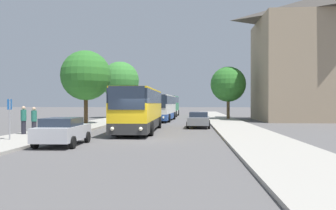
{
  "coord_description": "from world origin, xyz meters",
  "views": [
    {
      "loc": [
        3.07,
        -19.87,
        2.25
      ],
      "look_at": [
        0.55,
        15.2,
        2.02
      ],
      "focal_mm": 35.0,
      "sensor_mm": 36.0,
      "label": 1
    }
  ],
  "objects_px": {
    "bus_middle": "(162,107)",
    "bus_stop_sign": "(10,114)",
    "pedestrian_waiting_near": "(34,120)",
    "parked_car_left_curb": "(63,131)",
    "parked_car_right_near": "(199,119)",
    "tree_left_near": "(86,76)",
    "tree_right_near": "(228,84)",
    "tree_left_far": "(120,81)",
    "bus_front": "(140,109)",
    "bus_rear": "(170,106)",
    "pedestrian_waiting_far": "(24,120)"
  },
  "relations": [
    {
      "from": "bus_rear",
      "to": "tree_left_near",
      "type": "xyz_separation_m",
      "value": [
        -7.1,
        -22.22,
        3.23
      ]
    },
    {
      "from": "bus_front",
      "to": "parked_car_left_curb",
      "type": "distance_m",
      "value": 9.09
    },
    {
      "from": "bus_stop_sign",
      "to": "pedestrian_waiting_near",
      "type": "distance_m",
      "value": 3.14
    },
    {
      "from": "bus_rear",
      "to": "bus_stop_sign",
      "type": "height_order",
      "value": "bus_rear"
    },
    {
      "from": "bus_stop_sign",
      "to": "bus_front",
      "type": "bearing_deg",
      "value": 49.87
    },
    {
      "from": "parked_car_right_near",
      "to": "tree_right_near",
      "type": "distance_m",
      "value": 14.64
    },
    {
      "from": "bus_middle",
      "to": "bus_front",
      "type": "bearing_deg",
      "value": -89.24
    },
    {
      "from": "pedestrian_waiting_near",
      "to": "bus_stop_sign",
      "type": "bearing_deg",
      "value": -120.06
    },
    {
      "from": "parked_car_left_curb",
      "to": "tree_left_far",
      "type": "relative_size",
      "value": 0.49
    },
    {
      "from": "bus_front",
      "to": "bus_stop_sign",
      "type": "height_order",
      "value": "bus_front"
    },
    {
      "from": "bus_stop_sign",
      "to": "tree_right_near",
      "type": "xyz_separation_m",
      "value": [
        15.14,
        25.42,
        3.06
      ]
    },
    {
      "from": "parked_car_left_curb",
      "to": "bus_rear",
      "type": "bearing_deg",
      "value": 83.71
    },
    {
      "from": "bus_stop_sign",
      "to": "tree_left_near",
      "type": "distance_m",
      "value": 14.99
    },
    {
      "from": "bus_stop_sign",
      "to": "bus_middle",
      "type": "bearing_deg",
      "value": 73.74
    },
    {
      "from": "parked_car_right_near",
      "to": "tree_left_near",
      "type": "distance_m",
      "value": 12.44
    },
    {
      "from": "parked_car_right_near",
      "to": "pedestrian_waiting_far",
      "type": "relative_size",
      "value": 2.55
    },
    {
      "from": "bus_rear",
      "to": "pedestrian_waiting_near",
      "type": "xyz_separation_m",
      "value": [
        -6.83,
        -33.73,
        -0.72
      ]
    },
    {
      "from": "parked_car_left_curb",
      "to": "pedestrian_waiting_near",
      "type": "relative_size",
      "value": 2.22
    },
    {
      "from": "bus_stop_sign",
      "to": "parked_car_left_curb",
      "type": "bearing_deg",
      "value": -17.87
    },
    {
      "from": "pedestrian_waiting_near",
      "to": "tree_left_far",
      "type": "height_order",
      "value": "tree_left_far"
    },
    {
      "from": "bus_rear",
      "to": "tree_left_far",
      "type": "xyz_separation_m",
      "value": [
        -6.93,
        -6.98,
        3.75
      ]
    },
    {
      "from": "parked_car_left_curb",
      "to": "tree_right_near",
      "type": "height_order",
      "value": "tree_right_near"
    },
    {
      "from": "parked_car_left_curb",
      "to": "pedestrian_waiting_far",
      "type": "height_order",
      "value": "pedestrian_waiting_far"
    },
    {
      "from": "bus_front",
      "to": "tree_left_near",
      "type": "bearing_deg",
      "value": 132.11
    },
    {
      "from": "bus_front",
      "to": "bus_middle",
      "type": "distance_m",
      "value": 15.43
    },
    {
      "from": "bus_front",
      "to": "tree_left_far",
      "type": "height_order",
      "value": "tree_left_far"
    },
    {
      "from": "bus_stop_sign",
      "to": "tree_left_far",
      "type": "bearing_deg",
      "value": 90.39
    },
    {
      "from": "parked_car_left_curb",
      "to": "tree_right_near",
      "type": "distance_m",
      "value": 29.24
    },
    {
      "from": "bus_middle",
      "to": "tree_left_near",
      "type": "bearing_deg",
      "value": -128.17
    },
    {
      "from": "parked_car_left_curb",
      "to": "pedestrian_waiting_far",
      "type": "bearing_deg",
      "value": 133.79
    },
    {
      "from": "parked_car_right_near",
      "to": "pedestrian_waiting_near",
      "type": "height_order",
      "value": "pedestrian_waiting_near"
    },
    {
      "from": "bus_stop_sign",
      "to": "tree_left_far",
      "type": "height_order",
      "value": "tree_left_far"
    },
    {
      "from": "bus_front",
      "to": "bus_stop_sign",
      "type": "distance_m",
      "value": 9.76
    },
    {
      "from": "pedestrian_waiting_far",
      "to": "pedestrian_waiting_near",
      "type": "bearing_deg",
      "value": 138.64
    },
    {
      "from": "bus_middle",
      "to": "parked_car_right_near",
      "type": "xyz_separation_m",
      "value": [
        4.33,
        -10.96,
        -0.96
      ]
    },
    {
      "from": "tree_right_near",
      "to": "bus_middle",
      "type": "bearing_deg",
      "value": -163.36
    },
    {
      "from": "parked_car_left_curb",
      "to": "tree_right_near",
      "type": "relative_size",
      "value": 0.59
    },
    {
      "from": "bus_front",
      "to": "tree_left_near",
      "type": "relative_size",
      "value": 1.56
    },
    {
      "from": "bus_front",
      "to": "parked_car_right_near",
      "type": "bearing_deg",
      "value": 42.56
    },
    {
      "from": "pedestrian_waiting_near",
      "to": "parked_car_right_near",
      "type": "bearing_deg",
      "value": 6.62
    },
    {
      "from": "tree_left_near",
      "to": "tree_right_near",
      "type": "distance_m",
      "value": 18.91
    },
    {
      "from": "pedestrian_waiting_near",
      "to": "parked_car_left_curb",
      "type": "bearing_deg",
      "value": -81.02
    },
    {
      "from": "parked_car_left_curb",
      "to": "bus_stop_sign",
      "type": "height_order",
      "value": "bus_stop_sign"
    },
    {
      "from": "parked_car_left_curb",
      "to": "pedestrian_waiting_near",
      "type": "xyz_separation_m",
      "value": [
        -3.67,
        4.24,
        0.3
      ]
    },
    {
      "from": "bus_front",
      "to": "tree_left_far",
      "type": "relative_size",
      "value": 1.41
    },
    {
      "from": "bus_middle",
      "to": "bus_stop_sign",
      "type": "relative_size",
      "value": 4.81
    },
    {
      "from": "bus_front",
      "to": "bus_rear",
      "type": "distance_m",
      "value": 29.36
    },
    {
      "from": "bus_front",
      "to": "bus_stop_sign",
      "type": "xyz_separation_m",
      "value": [
        -6.29,
        -7.46,
        -0.14
      ]
    },
    {
      "from": "parked_car_right_near",
      "to": "bus_middle",
      "type": "bearing_deg",
      "value": -65.49
    },
    {
      "from": "pedestrian_waiting_near",
      "to": "bus_middle",
      "type": "bearing_deg",
      "value": 39.19
    }
  ]
}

